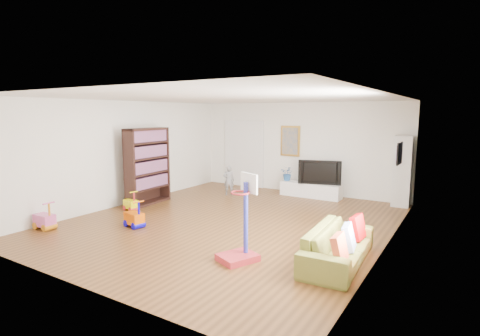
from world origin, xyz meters
The scene contains 25 objects.
floor centered at (0.00, 0.00, 0.00)m, with size 6.50×7.50×0.00m, color brown.
ceiling centered at (0.00, 0.00, 2.70)m, with size 6.50×7.50×0.00m, color white.
wall_back centered at (0.00, 3.75, 1.35)m, with size 6.50×0.00×2.70m, color white.
wall_front centered at (0.00, -3.75, 1.35)m, with size 6.50×0.00×2.70m, color white.
wall_left centered at (-3.25, 0.00, 1.35)m, with size 0.00×7.50×2.70m, color silver.
wall_right centered at (3.25, 0.00, 1.35)m, with size 0.00×7.50×2.70m, color white.
navy_accent centered at (3.23, 1.40, 1.85)m, with size 0.01×3.20×1.70m, color black.
olive_wainscot centered at (3.23, 1.40, 0.50)m, with size 0.01×3.20×1.00m, color brown.
doorway centered at (-1.90, 3.71, 1.05)m, with size 1.45×0.06×2.10m, color white.
painting_back centered at (-0.25, 3.71, 1.55)m, with size 0.62×0.06×0.92m, color gold.
artwork_right centered at (3.17, 1.60, 1.55)m, with size 0.04×0.56×0.46m, color #7F3F8C.
media_console centered at (0.61, 3.27, 0.20)m, with size 1.75×0.44×0.41m, color white.
tall_cabinet centered at (2.98, 3.48, 0.91)m, with size 0.42×0.42×1.82m, color white.
bookshelf centered at (-2.76, 0.25, 1.00)m, with size 0.36×1.37×2.00m, color black.
sofa centered at (2.73, -1.04, 0.29)m, with size 1.96×0.77×0.57m, color olive.
basketball_hoop centered at (1.33, -1.82, 0.72)m, with size 0.49×0.60×1.43m, color #AA252C.
ride_on_yellow centered at (-2.60, -0.51, 0.25)m, with size 0.38×0.23×0.50m, color #FEF200.
ride_on_orange centered at (-1.50, -1.41, 0.29)m, with size 0.44×0.27×0.58m, color #E05802.
ride_on_pink centered at (-2.98, -2.49, 0.29)m, with size 0.44×0.27×0.58m, color #D5549A.
child centered at (-1.52, 2.24, 0.44)m, with size 0.32×0.21×0.88m, color gray.
tv centered at (0.86, 3.29, 0.75)m, with size 1.18×0.16×0.68m, color black.
vase_plant centered at (-0.12, 3.28, 0.62)m, with size 0.38×0.33×0.43m, color #265899.
pillow_left centered at (2.92, -1.59, 0.45)m, with size 0.10×0.39×0.39m, color #CA4F2F.
pillow_center centered at (2.90, -1.04, 0.45)m, with size 0.11×0.40×0.40m, color white.
pillow_right centered at (2.89, -0.43, 0.45)m, with size 0.11×0.40×0.40m, color #B30306.
Camera 1 is at (4.41, -6.74, 2.37)m, focal length 28.00 mm.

